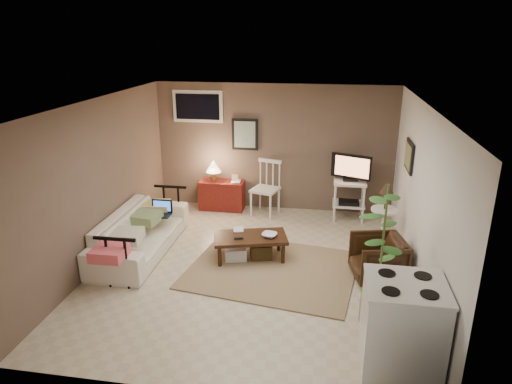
% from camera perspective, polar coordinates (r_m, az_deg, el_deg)
% --- Properties ---
extents(floor, '(5.00, 5.00, 0.00)m').
position_cam_1_polar(floor, '(6.78, -0.59, -9.48)').
color(floor, '#C1B293').
rests_on(floor, ground).
extents(art_back, '(0.50, 0.03, 0.60)m').
position_cam_1_polar(art_back, '(8.67, -1.39, 7.22)').
color(art_back, black).
extents(art_right, '(0.03, 0.60, 0.45)m').
position_cam_1_polar(art_right, '(7.22, 18.61, 4.29)').
color(art_right, black).
extents(window, '(0.96, 0.03, 0.60)m').
position_cam_1_polar(window, '(8.79, -7.29, 10.55)').
color(window, silver).
extents(rug, '(2.59, 2.20, 0.02)m').
position_cam_1_polar(rug, '(6.73, 2.01, -9.65)').
color(rug, '#8F7D53').
rests_on(rug, floor).
extents(coffee_table, '(1.19, 0.82, 0.41)m').
position_cam_1_polar(coffee_table, '(6.93, -0.78, -6.71)').
color(coffee_table, '#331B0E').
rests_on(coffee_table, floor).
extents(sofa, '(0.64, 2.21, 0.86)m').
position_cam_1_polar(sofa, '(7.31, -14.31, -4.14)').
color(sofa, '#EFE5CE').
rests_on(sofa, floor).
extents(sofa_pillows, '(0.42, 2.10, 0.15)m').
position_cam_1_polar(sofa_pillows, '(7.04, -14.78, -4.24)').
color(sofa_pillows, beige).
rests_on(sofa_pillows, sofa).
extents(sofa_end_rails, '(0.59, 2.21, 0.74)m').
position_cam_1_polar(sofa_end_rails, '(7.29, -13.35, -4.66)').
color(sofa_end_rails, black).
rests_on(sofa_end_rails, floor).
extents(laptop, '(0.34, 0.25, 0.23)m').
position_cam_1_polar(laptop, '(7.51, -11.77, -2.25)').
color(laptop, black).
rests_on(laptop, sofa).
extents(red_console, '(0.85, 0.38, 0.99)m').
position_cam_1_polar(red_console, '(8.85, -4.38, -0.04)').
color(red_console, maroon).
rests_on(red_console, floor).
extents(spindle_chair, '(0.57, 0.57, 1.02)m').
position_cam_1_polar(spindle_chair, '(8.56, 1.20, 0.31)').
color(spindle_chair, silver).
rests_on(spindle_chair, floor).
extents(tv_stand, '(0.70, 0.47, 1.22)m').
position_cam_1_polar(tv_stand, '(8.42, 11.64, 0.79)').
color(tv_stand, silver).
rests_on(tv_stand, floor).
extents(side_table, '(0.42, 0.42, 1.13)m').
position_cam_1_polar(side_table, '(7.34, 15.83, -1.91)').
color(side_table, silver).
rests_on(side_table, floor).
extents(armchair, '(0.76, 0.79, 0.69)m').
position_cam_1_polar(armchair, '(6.57, 15.03, -7.84)').
color(armchair, black).
rests_on(armchair, floor).
extents(potted_plant, '(0.44, 0.44, 1.75)m').
position_cam_1_polar(potted_plant, '(5.40, 15.48, -7.06)').
color(potted_plant, gray).
rests_on(potted_plant, floor).
extents(stove, '(0.77, 0.72, 1.01)m').
position_cam_1_polar(stove, '(4.93, 17.76, -15.85)').
color(stove, silver).
rests_on(stove, floor).
extents(bowl, '(0.23, 0.09, 0.22)m').
position_cam_1_polar(bowl, '(6.79, 1.70, -4.76)').
color(bowl, '#331B0E').
rests_on(bowl, coffee_table).
extents(book_table, '(0.15, 0.05, 0.21)m').
position_cam_1_polar(book_table, '(7.02, -2.84, -3.98)').
color(book_table, '#331B0E').
rests_on(book_table, coffee_table).
extents(book_console, '(0.18, 0.03, 0.24)m').
position_cam_1_polar(book_console, '(8.69, -3.12, 2.01)').
color(book_console, '#331B0E').
rests_on(book_console, red_console).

